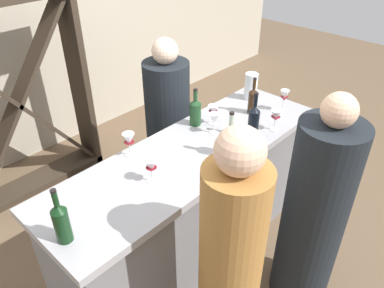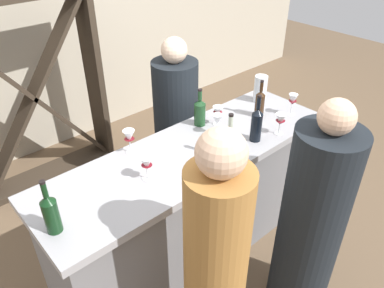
% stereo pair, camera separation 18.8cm
% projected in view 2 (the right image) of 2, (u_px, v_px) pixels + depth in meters
% --- Properties ---
extents(ground_plane, '(12.00, 12.00, 0.00)m').
position_uv_depth(ground_plane, '(192.00, 249.00, 2.98)').
color(ground_plane, brown).
extents(back_wall, '(8.00, 0.10, 2.80)m').
position_uv_depth(back_wall, '(39.00, 13.00, 3.58)').
color(back_wall, '#B2A893').
rests_on(back_wall, ground).
extents(bar_counter, '(2.13, 0.66, 0.95)m').
position_uv_depth(bar_counter, '(192.00, 204.00, 2.71)').
color(bar_counter, slate).
rests_on(bar_counter, ground).
extents(wine_rack, '(1.29, 0.28, 1.73)m').
position_uv_depth(wine_rack, '(32.00, 97.00, 3.30)').
color(wine_rack, '#33281E').
rests_on(wine_rack, ground).
extents(wine_bottle_leftmost_dark_green, '(0.08, 0.08, 0.31)m').
position_uv_depth(wine_bottle_leftmost_dark_green, '(51.00, 213.00, 1.80)').
color(wine_bottle_leftmost_dark_green, black).
rests_on(wine_bottle_leftmost_dark_green, bar_counter).
extents(wine_bottle_second_left_clear_pale, '(0.08, 0.08, 0.31)m').
position_uv_depth(wine_bottle_second_left_clear_pale, '(229.00, 142.00, 2.32)').
color(wine_bottle_second_left_clear_pale, '#B7C6B2').
rests_on(wine_bottle_second_left_clear_pale, bar_counter).
extents(wine_bottle_center_olive_green, '(0.08, 0.08, 0.28)m').
position_uv_depth(wine_bottle_center_olive_green, '(200.00, 111.00, 2.67)').
color(wine_bottle_center_olive_green, '#193D1E').
rests_on(wine_bottle_center_olive_green, bar_counter).
extents(wine_bottle_second_right_near_black, '(0.08, 0.08, 0.33)m').
position_uv_depth(wine_bottle_second_right_near_black, '(256.00, 124.00, 2.49)').
color(wine_bottle_second_right_near_black, black).
rests_on(wine_bottle_second_right_near_black, bar_counter).
extents(wine_bottle_rightmost_amber_brown, '(0.07, 0.07, 0.29)m').
position_uv_depth(wine_bottle_rightmost_amber_brown, '(260.00, 103.00, 2.78)').
color(wine_bottle_rightmost_amber_brown, '#331E0F').
rests_on(wine_bottle_rightmost_amber_brown, bar_counter).
extents(wine_glass_near_left, '(0.08, 0.08, 0.15)m').
position_uv_depth(wine_glass_near_left, '(280.00, 120.00, 2.57)').
color(wine_glass_near_left, white).
rests_on(wine_glass_near_left, bar_counter).
extents(wine_glass_near_center, '(0.07, 0.07, 0.17)m').
position_uv_depth(wine_glass_near_center, '(293.00, 101.00, 2.79)').
color(wine_glass_near_center, white).
rests_on(wine_glass_near_center, bar_counter).
extents(wine_glass_near_right, '(0.08, 0.08, 0.15)m').
position_uv_depth(wine_glass_near_right, '(147.00, 164.00, 2.16)').
color(wine_glass_near_right, white).
rests_on(wine_glass_near_right, bar_counter).
extents(wine_glass_far_left, '(0.07, 0.07, 0.15)m').
position_uv_depth(wine_glass_far_left, '(217.00, 120.00, 2.56)').
color(wine_glass_far_left, white).
rests_on(wine_glass_far_left, bar_counter).
extents(wine_glass_far_center, '(0.08, 0.08, 0.14)m').
position_uv_depth(wine_glass_far_center, '(218.00, 112.00, 2.68)').
color(wine_glass_far_center, white).
rests_on(wine_glass_far_center, bar_counter).
extents(wine_glass_far_right, '(0.08, 0.08, 0.16)m').
position_uv_depth(wine_glass_far_right, '(129.00, 137.00, 2.38)').
color(wine_glass_far_right, white).
rests_on(wine_glass_far_right, bar_counter).
extents(water_pitcher, '(0.10, 0.10, 0.21)m').
position_uv_depth(water_pitcher, '(260.00, 89.00, 2.99)').
color(water_pitcher, silver).
rests_on(water_pitcher, bar_counter).
extents(person_left_guest, '(0.36, 0.36, 1.60)m').
position_uv_depth(person_left_guest, '(215.00, 274.00, 1.89)').
color(person_left_guest, '#9E6B33').
rests_on(person_left_guest, ground).
extents(person_center_guest, '(0.39, 0.39, 1.52)m').
position_uv_depth(person_center_guest, '(311.00, 224.00, 2.25)').
color(person_center_guest, black).
rests_on(person_center_guest, ground).
extents(person_right_guest, '(0.49, 0.49, 1.46)m').
position_uv_depth(person_right_guest, '(176.00, 128.00, 3.23)').
color(person_right_guest, black).
rests_on(person_right_guest, ground).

